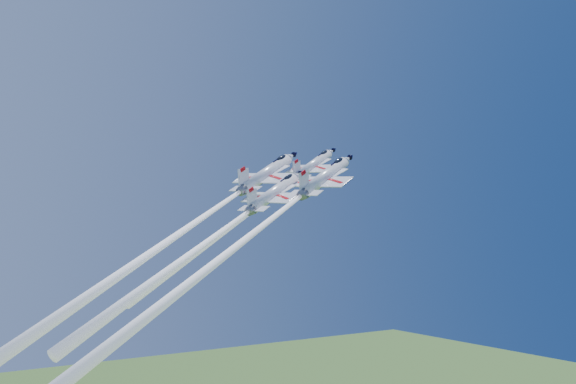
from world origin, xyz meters
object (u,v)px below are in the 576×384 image
jet_lead (256,207)px  jet_left (178,234)px  jet_right (234,248)px  jet_slot (210,240)px

jet_lead → jet_left: bearing=-111.9°
jet_left → jet_right: size_ratio=0.96×
jet_lead → jet_right: jet_lead is taller
jet_left → jet_right: 11.39m
jet_left → jet_slot: jet_left is taller
jet_right → jet_slot: 5.70m
jet_slot → jet_right: bearing=-8.3°
jet_lead → jet_slot: 12.49m
jet_lead → jet_slot: (-10.45, -4.45, -5.20)m
jet_right → jet_slot: size_ratio=1.32×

